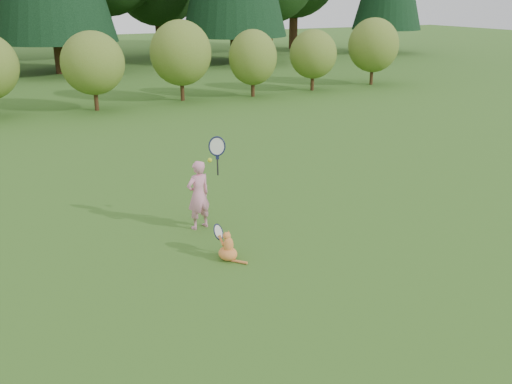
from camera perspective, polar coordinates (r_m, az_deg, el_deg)
ground at (r=8.68m, az=1.22°, el=-6.12°), size 100.00×100.00×0.00m
shrub_row at (r=20.39m, az=-16.59°, el=11.93°), size 28.00×3.00×2.80m
child at (r=9.41m, az=-5.72°, el=-0.13°), size 0.68×0.42×1.75m
cat at (r=8.41m, az=-2.89°, el=-5.29°), size 0.38×0.67×0.59m
tennis_ball at (r=9.52m, az=-4.64°, el=3.19°), size 0.08×0.08×0.08m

